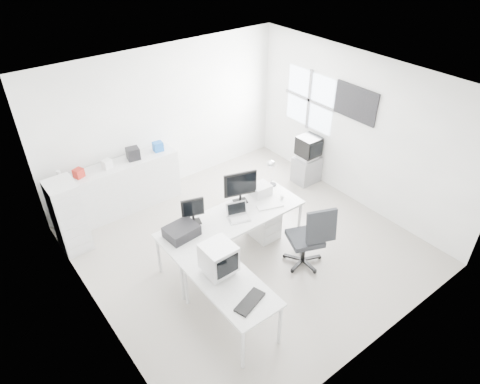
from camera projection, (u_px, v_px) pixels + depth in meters
floor at (247, 246)px, 7.22m from camera, size 5.00×5.00×0.01m
ceiling at (249, 86)px, 5.63m from camera, size 5.00×5.00×0.01m
back_wall at (166, 120)px, 8.06m from camera, size 5.00×0.02×2.80m
left_wall at (86, 244)px, 5.17m from camera, size 0.02×5.00×2.80m
right_wall at (357, 131)px, 7.68m from camera, size 0.02×5.00×2.80m
window at (309, 100)px, 8.34m from camera, size 0.02×1.20×1.10m
wall_picture at (356, 103)px, 7.45m from camera, size 0.04×0.90×0.60m
main_desk at (233, 236)px, 6.86m from camera, size 2.40×0.80×0.75m
side_desk at (231, 303)px, 5.72m from camera, size 0.70×1.40×0.75m
drawer_pedestal at (264, 221)px, 7.29m from camera, size 0.40×0.50×0.60m
inkjet_printer at (182, 231)px, 6.24m from camera, size 0.49×0.40×0.16m
lcd_monitor_small at (193, 211)px, 6.42m from camera, size 0.39×0.29×0.44m
lcd_monitor_large at (240, 187)px, 6.83m from camera, size 0.59×0.37×0.57m
laptop at (239, 213)px, 6.55m from camera, size 0.43×0.43×0.22m
white_keyboard at (270, 206)px, 6.88m from camera, size 0.45×0.27×0.02m
white_mouse at (282, 197)px, 7.05m from camera, size 0.06×0.06×0.06m
laser_printer at (260, 190)px, 7.12m from camera, size 0.33×0.29×0.18m
desk_lamp at (273, 174)px, 7.28m from camera, size 0.16×0.16×0.43m
crt_monitor at (219, 260)px, 5.54m from camera, size 0.40×0.40×0.46m
black_keyboard at (250, 302)px, 5.24m from camera, size 0.48×0.31×0.03m
office_chair at (305, 236)px, 6.59m from camera, size 0.84×0.84×1.11m
tv_cabinet at (306, 169)px, 8.74m from camera, size 0.50×0.41×0.54m
crt_tv at (309, 148)px, 8.46m from camera, size 0.50×0.48×0.45m
sideboard at (128, 185)px, 7.88m from camera, size 1.94×0.48×0.97m
clutter_box_a at (79, 173)px, 7.16m from camera, size 0.19×0.18×0.15m
clutter_box_b at (107, 164)px, 7.41m from camera, size 0.18×0.17×0.15m
clutter_box_c at (133, 154)px, 7.64m from camera, size 0.25×0.23×0.22m
clutter_box_d at (158, 147)px, 7.91m from camera, size 0.19×0.17×0.17m
clutter_bottle at (59, 176)px, 7.02m from camera, size 0.07×0.07×0.22m
filing_cabinet at (69, 216)px, 6.86m from camera, size 0.44×0.53×1.26m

